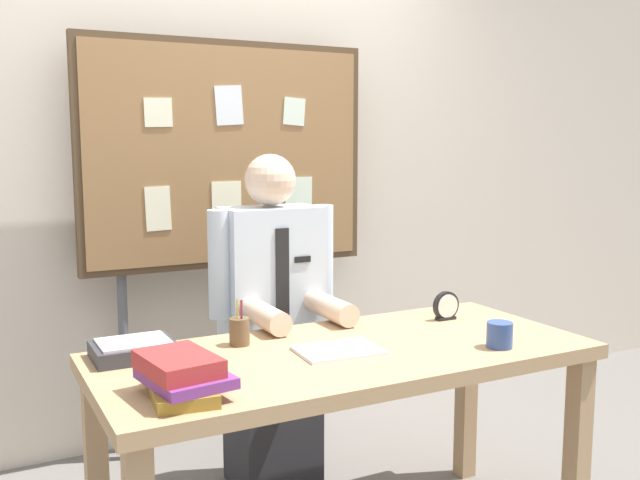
{
  "coord_description": "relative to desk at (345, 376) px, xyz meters",
  "views": [
    {
      "loc": [
        -1.16,
        -2.04,
        1.46
      ],
      "look_at": [
        0.0,
        0.19,
        1.11
      ],
      "focal_mm": 40.13,
      "sensor_mm": 36.0,
      "label": 1
    }
  ],
  "objects": [
    {
      "name": "back_wall",
      "position": [
        0.0,
        1.33,
        0.69
      ],
      "size": [
        6.4,
        0.08,
        2.7
      ],
      "primitive_type": "cube",
      "color": "beige",
      "rests_on": "ground_plane"
    },
    {
      "name": "paper_tray",
      "position": [
        -0.66,
        0.23,
        0.12
      ],
      "size": [
        0.26,
        0.2,
        0.06
      ],
      "color": "#333338",
      "rests_on": "desk"
    },
    {
      "name": "desk",
      "position": [
        0.0,
        0.0,
        0.0
      ],
      "size": [
        1.68,
        0.74,
        0.76
      ],
      "color": "tan",
      "rests_on": "ground_plane"
    },
    {
      "name": "open_notebook",
      "position": [
        -0.04,
        -0.02,
        0.1
      ],
      "size": [
        0.29,
        0.21,
        0.01
      ],
      "primitive_type": "cube",
      "rotation": [
        0.0,
        0.0,
        -0.07
      ],
      "color": "white",
      "rests_on": "desk"
    },
    {
      "name": "bulletin_board",
      "position": [
        -0.0,
        1.12,
        0.7
      ],
      "size": [
        1.38,
        0.09,
        1.91
      ],
      "color": "#4C3823",
      "rests_on": "ground_plane"
    },
    {
      "name": "pen_holder",
      "position": [
        -0.3,
        0.21,
        0.14
      ],
      "size": [
        0.07,
        0.07,
        0.16
      ],
      "color": "brown",
      "rests_on": "desk"
    },
    {
      "name": "desk_clock",
      "position": [
        0.55,
        0.17,
        0.15
      ],
      "size": [
        0.11,
        0.04,
        0.11
      ],
      "color": "black",
      "rests_on": "desk"
    },
    {
      "name": "coffee_mug",
      "position": [
        0.48,
        -0.22,
        0.14
      ],
      "size": [
        0.09,
        0.09,
        0.09
      ],
      "primitive_type": "cylinder",
      "color": "#334C8C",
      "rests_on": "desk"
    },
    {
      "name": "person",
      "position": [
        0.0,
        0.62,
        -0.01
      ],
      "size": [
        0.55,
        0.56,
        1.41
      ],
      "color": "#2D2D33",
      "rests_on": "ground_plane"
    },
    {
      "name": "book_stack",
      "position": [
        -0.62,
        -0.18,
        0.15
      ],
      "size": [
        0.24,
        0.3,
        0.12
      ],
      "color": "olive",
      "rests_on": "desk"
    }
  ]
}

